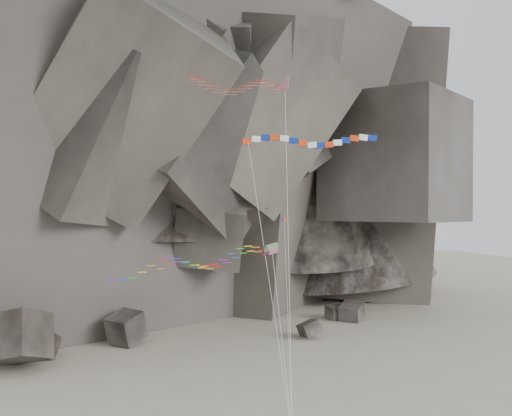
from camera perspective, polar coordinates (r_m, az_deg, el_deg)
name	(u,v)px	position (r m, az deg, el deg)	size (l,w,h in m)	color
headland	(127,84)	(127.37, -11.37, 10.77)	(110.00, 70.00, 84.00)	#514B42
boulder_field	(15,345)	(87.06, -20.60, -11.32)	(73.19, 17.77, 8.95)	#47423F
delta_kite	(235,85)	(61.37, -1.91, 10.87)	(10.25, 10.71, 31.23)	red
banner_kite	(310,141)	(61.72, 4.86, 5.91)	(12.11, 10.90, 25.34)	red
parafoil_kite	(189,262)	(55.79, -5.97, -4.79)	(15.56, 7.16, 15.20)	#B0CD0B
pennant_kite	(286,263)	(59.91, 2.65, -4.90)	(4.09, 9.52, 17.31)	red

